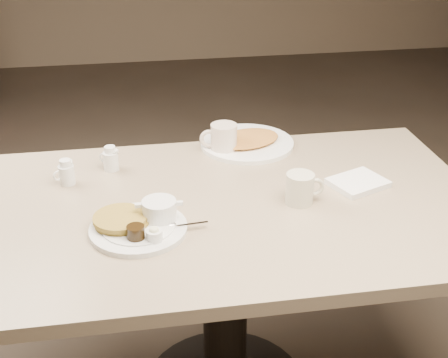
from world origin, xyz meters
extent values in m
cube|color=tan|center=(0.00, 0.00, 0.73)|extent=(1.50, 0.90, 0.04)
cylinder|color=black|center=(0.00, 0.00, 0.38)|extent=(0.14, 0.14, 0.69)
cylinder|color=white|center=(-0.25, -0.11, 0.76)|extent=(0.27, 0.27, 0.01)
cylinder|color=white|center=(-0.25, -0.11, 0.77)|extent=(0.20, 0.20, 0.00)
cylinder|color=olive|center=(-0.29, -0.08, 0.77)|extent=(0.16, 0.16, 0.01)
cylinder|color=olive|center=(-0.30, -0.09, 0.78)|extent=(0.15, 0.15, 0.01)
cylinder|color=white|center=(-0.19, -0.08, 0.79)|extent=(0.10, 0.10, 0.05)
cube|color=white|center=(-0.25, -0.07, 0.81)|extent=(0.02, 0.01, 0.01)
cube|color=white|center=(-0.14, -0.08, 0.81)|extent=(0.02, 0.01, 0.01)
ellipsoid|color=white|center=(-0.20, -0.07, 0.81)|extent=(0.04, 0.04, 0.03)
ellipsoid|color=white|center=(-0.18, -0.08, 0.81)|extent=(0.04, 0.04, 0.02)
cylinder|color=black|center=(-0.26, -0.17, 0.78)|extent=(0.05, 0.05, 0.04)
cylinder|color=white|center=(-0.21, -0.18, 0.78)|extent=(0.04, 0.04, 0.03)
ellipsoid|color=#F0F2BB|center=(-0.21, -0.18, 0.79)|extent=(0.03, 0.03, 0.02)
cube|color=silver|center=(-0.12, -0.12, 0.77)|extent=(0.10, 0.02, 0.00)
ellipsoid|color=silver|center=(-0.17, -0.11, 0.77)|extent=(0.03, 0.02, 0.01)
cylinder|color=beige|center=(0.21, -0.03, 0.80)|extent=(0.08, 0.08, 0.09)
cylinder|color=black|center=(0.21, -0.03, 0.83)|extent=(0.07, 0.07, 0.01)
torus|color=beige|center=(0.26, -0.02, 0.80)|extent=(0.06, 0.01, 0.06)
cube|color=white|center=(0.41, 0.05, 0.76)|extent=(0.19, 0.18, 0.02)
cylinder|color=silver|center=(0.05, 0.35, 0.80)|extent=(0.10, 0.10, 0.10)
torus|color=silver|center=(0.01, 0.35, 0.80)|extent=(0.07, 0.02, 0.06)
cylinder|color=white|center=(-0.45, 0.20, 0.78)|extent=(0.05, 0.05, 0.06)
cylinder|color=white|center=(-0.45, 0.20, 0.82)|extent=(0.04, 0.04, 0.02)
cone|color=white|center=(-0.44, 0.21, 0.82)|extent=(0.02, 0.02, 0.02)
torus|color=white|center=(-0.48, 0.19, 0.79)|extent=(0.03, 0.02, 0.03)
cylinder|color=white|center=(-0.32, 0.28, 0.78)|extent=(0.05, 0.05, 0.06)
cylinder|color=white|center=(-0.32, 0.28, 0.82)|extent=(0.04, 0.04, 0.02)
cone|color=white|center=(-0.30, 0.27, 0.82)|extent=(0.02, 0.02, 0.02)
torus|color=white|center=(-0.34, 0.29, 0.79)|extent=(0.03, 0.03, 0.03)
cylinder|color=white|center=(0.14, 0.39, 0.76)|extent=(0.42, 0.42, 0.01)
ellipsoid|color=#CF8839|center=(0.14, 0.39, 0.78)|extent=(0.28, 0.24, 0.02)
camera|label=1|loc=(-0.25, -1.50, 1.62)|focal=48.99mm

